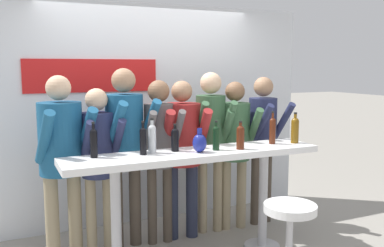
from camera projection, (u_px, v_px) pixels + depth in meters
The scene contains 20 objects.
back_wall at pixel (149, 113), 5.06m from camera, with size 4.03×0.12×2.55m.
tasting_table at pixel (195, 171), 3.95m from camera, with size 2.43×0.49×1.06m.
bar_stool at pixel (289, 230), 3.60m from camera, with size 0.46×0.46×0.69m.
person_far_left at pixel (61, 149), 3.94m from camera, with size 0.55×0.64×1.76m.
person_left at pixel (98, 152), 4.08m from camera, with size 0.39×0.51×1.63m.
person_center_left at pixel (125, 138), 4.23m from camera, with size 0.52×0.63×1.82m.
person_center at pixel (159, 142), 4.34m from camera, with size 0.38×0.52×1.70m.
person_center_right at pixel (182, 143), 4.47m from camera, with size 0.52×0.61×1.69m.
person_right at pixel (211, 133), 4.63m from camera, with size 0.44×0.57×1.77m.
person_far_right at pixel (235, 139), 4.74m from camera, with size 0.45×0.56×1.67m.
person_rightmost at pixel (263, 133), 4.91m from camera, with size 0.42×0.54×1.71m.
wine_bottle_0 at pixel (94, 142), 3.65m from camera, with size 0.06×0.06×0.31m.
wine_bottle_1 at pixel (240, 136), 4.01m from camera, with size 0.07×0.07×0.27m.
wine_bottle_2 at pixel (272, 129), 4.29m from camera, with size 0.06×0.06×0.33m.
wine_bottle_3 at pixel (295, 129), 4.34m from camera, with size 0.08×0.08×0.31m.
wine_bottle_4 at pixel (143, 140), 3.77m from camera, with size 0.06×0.06×0.30m.
wine_bottle_5 at pixel (216, 137), 3.97m from camera, with size 0.06×0.06×0.28m.
wine_bottle_6 at pixel (175, 138), 3.92m from camera, with size 0.07×0.07×0.26m.
wine_bottle_7 at pixel (152, 137), 3.84m from camera, with size 0.07×0.07×0.32m.
decorative_vase at pixel (200, 143), 3.88m from camera, with size 0.13×0.13×0.22m.
Camera 1 is at (-1.62, -3.50, 1.84)m, focal length 40.00 mm.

